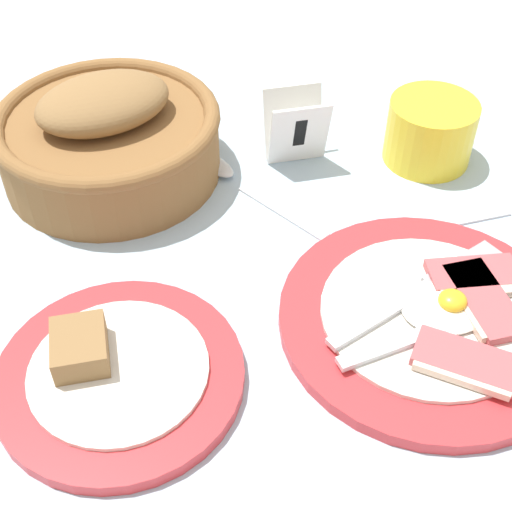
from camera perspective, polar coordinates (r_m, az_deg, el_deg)
name	(u,v)px	position (r m, az deg, el deg)	size (l,w,h in m)	color
ground_plane	(349,328)	(0.59, 7.47, -5.74)	(3.00, 3.00, 0.00)	#A3BCD1
breakfast_plate	(431,317)	(0.59, 13.85, -4.78)	(0.24, 0.24, 0.03)	red
bread_plate	(116,373)	(0.55, -11.10, -9.16)	(0.19, 0.19, 0.04)	red
sugar_cup	(430,130)	(0.75, 13.78, 9.78)	(0.09, 0.09, 0.07)	yellow
bread_basket	(109,136)	(0.72, -11.71, 9.38)	(0.22, 0.22, 0.10)	brown
number_card	(296,128)	(0.73, 3.24, 10.17)	(0.06, 0.05, 0.07)	white
teaspoon_near_cup	(227,174)	(0.72, -2.37, 6.60)	(0.12, 0.17, 0.01)	silver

